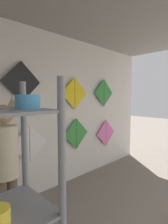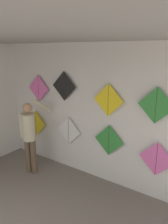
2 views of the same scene
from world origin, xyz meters
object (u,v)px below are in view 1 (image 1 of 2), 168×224
object	(u,v)px
kite_3	(106,133)
kite_7	(104,93)
kite_5	(22,82)
kite_6	(75,93)
shopkeeper	(5,161)
kite_2	(76,134)
kite_1	(30,144)

from	to	relation	value
kite_3	kite_7	xyz separation A→B (m)	(-0.09, 0.00, 0.95)
kite_3	kite_5	size ratio (longest dim) A/B	1.00
kite_3	kite_6	distance (m)	1.35
shopkeeper	kite_2	world-z (taller)	shopkeeper
kite_1	kite_3	distance (m)	1.95
kite_1	kite_7	world-z (taller)	kite_7
kite_2	kite_6	bearing A→B (deg)	180.00
kite_3	kite_5	distance (m)	2.32
kite_3	kite_5	world-z (taller)	kite_5
kite_1	kite_2	size ratio (longest dim) A/B	1.00
kite_1	kite_3	bearing A→B (deg)	0.00
kite_6	kite_2	bearing A→B (deg)	0.00
kite_7	kite_3	bearing A→B (deg)	0.00
kite_7	shopkeeper	bearing A→B (deg)	-166.27
kite_5	kite_6	bearing A→B (deg)	0.00
kite_2	kite_6	size ratio (longest dim) A/B	1.00
kite_1	kite_6	xyz separation A→B (m)	(0.97, 0.00, 0.82)
kite_1	kite_7	distance (m)	2.04
kite_5	kite_6	world-z (taller)	kite_5
shopkeeper	kite_3	bearing A→B (deg)	-1.57
kite_2	shopkeeper	bearing A→B (deg)	-159.46
kite_7	kite_1	bearing A→B (deg)	180.00
shopkeeper	kite_5	bearing A→B (deg)	35.74
kite_5	kite_7	xyz separation A→B (m)	(1.96, 0.00, -0.14)
kite_5	kite_7	distance (m)	1.96
kite_1	kite_5	xyz separation A→B (m)	(-0.10, 0.00, 0.98)
kite_3	kite_2	bearing A→B (deg)	180.00
shopkeeper	kite_1	xyz separation A→B (m)	(0.59, 0.60, -0.03)
kite_2	kite_3	world-z (taller)	kite_2
kite_3	kite_1	bearing A→B (deg)	180.00
kite_3	kite_6	xyz separation A→B (m)	(-0.98, 0.00, 0.92)
kite_7	kite_2	bearing A→B (deg)	180.00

